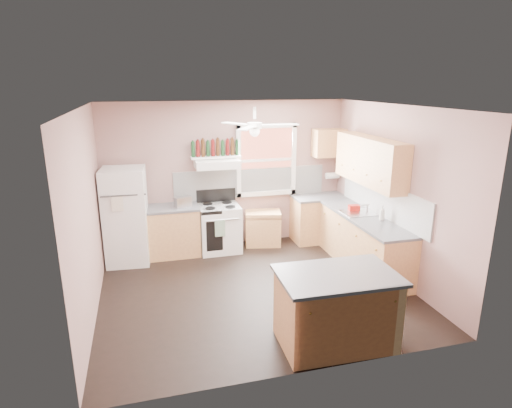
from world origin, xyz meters
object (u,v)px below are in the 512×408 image
object	(u,v)px
refrigerator	(126,216)
island	(336,310)
stove	(219,228)
cart	(263,228)
toaster	(183,202)

from	to	relation	value
refrigerator	island	world-z (taller)	refrigerator
stove	cart	bearing A→B (deg)	5.23
island	refrigerator	bearing A→B (deg)	129.13
refrigerator	island	size ratio (longest dim) A/B	1.27
refrigerator	toaster	xyz separation A→B (m)	(0.97, 0.07, 0.16)
stove	island	xyz separation A→B (m)	(0.80, -3.25, 0.00)
stove	island	distance (m)	3.34
refrigerator	cart	distance (m)	2.53
stove	cart	size ratio (longest dim) A/B	1.31
stove	cart	xyz separation A→B (m)	(0.85, 0.08, -0.10)
refrigerator	cart	world-z (taller)	refrigerator
stove	island	world-z (taller)	same
refrigerator	stove	world-z (taller)	refrigerator
stove	island	size ratio (longest dim) A/B	0.66
toaster	cart	distance (m)	1.64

